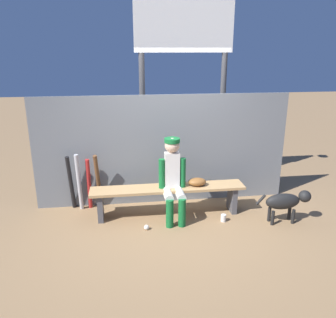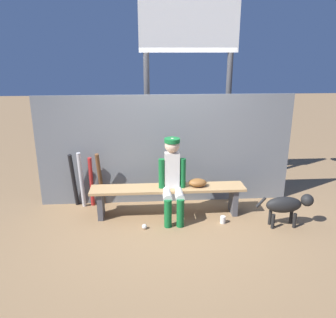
# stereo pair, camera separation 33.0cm
# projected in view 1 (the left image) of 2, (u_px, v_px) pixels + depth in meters

# --- Properties ---
(ground_plane) EXTENTS (30.00, 30.00, 0.00)m
(ground_plane) POSITION_uv_depth(u_px,v_px,m) (168.00, 215.00, 5.36)
(ground_plane) COLOR olive
(chainlink_fence) EXTENTS (4.13, 0.03, 1.80)m
(chainlink_fence) POSITION_uv_depth(u_px,v_px,m) (164.00, 150.00, 5.58)
(chainlink_fence) COLOR slate
(chainlink_fence) RESTS_ON ground_plane
(dugout_bench) EXTENTS (2.36, 0.36, 0.47)m
(dugout_bench) POSITION_uv_depth(u_px,v_px,m) (168.00, 193.00, 5.25)
(dugout_bench) COLOR tan
(dugout_bench) RESTS_ON ground_plane
(player_seated) EXTENTS (0.41, 0.55, 1.24)m
(player_seated) POSITION_uv_depth(u_px,v_px,m) (173.00, 177.00, 5.06)
(player_seated) COLOR silver
(player_seated) RESTS_ON ground_plane
(baseball_glove) EXTENTS (0.28, 0.20, 0.12)m
(baseball_glove) POSITION_uv_depth(u_px,v_px,m) (197.00, 182.00, 5.26)
(baseball_glove) COLOR brown
(baseball_glove) RESTS_ON dugout_bench
(bat_wood_dark) EXTENTS (0.11, 0.27, 0.93)m
(bat_wood_dark) POSITION_uv_depth(u_px,v_px,m) (98.00, 181.00, 5.46)
(bat_wood_dark) COLOR brown
(bat_wood_dark) RESTS_ON ground_plane
(bat_aluminum_red) EXTENTS (0.07, 0.13, 0.84)m
(bat_aluminum_red) POSITION_uv_depth(u_px,v_px,m) (89.00, 184.00, 5.46)
(bat_aluminum_red) COLOR #B22323
(bat_aluminum_red) RESTS_ON ground_plane
(bat_aluminum_silver) EXTENTS (0.09, 0.16, 0.95)m
(bat_aluminum_silver) POSITION_uv_depth(u_px,v_px,m) (79.00, 182.00, 5.38)
(bat_aluminum_silver) COLOR #B7B7BC
(bat_aluminum_silver) RESTS_ON ground_plane
(bat_aluminum_black) EXTENTS (0.10, 0.21, 0.91)m
(bat_aluminum_black) POSITION_uv_depth(u_px,v_px,m) (71.00, 183.00, 5.42)
(bat_aluminum_black) COLOR black
(bat_aluminum_black) RESTS_ON ground_plane
(baseball) EXTENTS (0.07, 0.07, 0.07)m
(baseball) POSITION_uv_depth(u_px,v_px,m) (146.00, 227.00, 4.90)
(baseball) COLOR white
(baseball) RESTS_ON ground_plane
(cup_on_ground) EXTENTS (0.08, 0.08, 0.11)m
(cup_on_ground) POSITION_uv_depth(u_px,v_px,m) (223.00, 218.00, 5.14)
(cup_on_ground) COLOR silver
(cup_on_ground) RESTS_ON ground_plane
(cup_on_bench) EXTENTS (0.08, 0.08, 0.11)m
(cup_on_bench) POSITION_uv_depth(u_px,v_px,m) (174.00, 182.00, 5.28)
(cup_on_bench) COLOR silver
(cup_on_bench) RESTS_ON dugout_bench
(scoreboard) EXTENTS (1.95, 0.27, 3.48)m
(scoreboard) POSITION_uv_depth(u_px,v_px,m) (187.00, 54.00, 5.79)
(scoreboard) COLOR #3F3F42
(scoreboard) RESTS_ON ground_plane
(dog) EXTENTS (0.84, 0.20, 0.49)m
(dog) POSITION_uv_depth(u_px,v_px,m) (286.00, 201.00, 5.04)
(dog) COLOR black
(dog) RESTS_ON ground_plane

